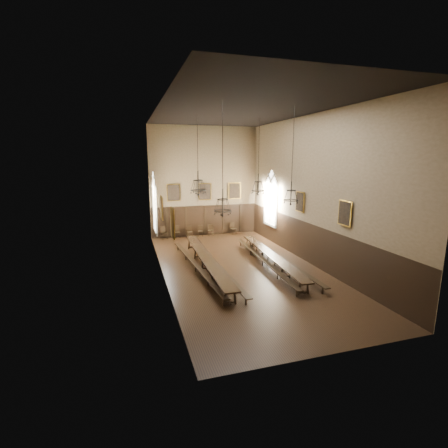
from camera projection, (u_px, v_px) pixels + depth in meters
name	position (u px, v px, depth m)	size (l,w,h in m)	color
floor	(240.00, 269.00, 19.30)	(9.00, 18.00, 0.02)	black
ceiling	(242.00, 110.00, 17.48)	(9.00, 18.00, 0.02)	black
wall_back	(204.00, 182.00, 26.84)	(9.00, 0.02, 9.00)	#7C684C
wall_front	(339.00, 223.00, 9.93)	(9.00, 0.02, 9.00)	#7C684C
wall_left	(160.00, 196.00, 17.12)	(0.02, 18.00, 9.00)	#7C684C
wall_right	(311.00, 191.00, 19.66)	(0.02, 18.00, 9.00)	#7C684C
wainscot_panelling	(240.00, 248.00, 19.04)	(9.00, 18.00, 2.50)	black
table_left	(207.00, 264.00, 18.90)	(0.95, 10.55, 0.82)	black
table_right	(271.00, 260.00, 19.66)	(1.30, 9.62, 0.75)	black
bench_left_outer	(196.00, 267.00, 18.70)	(0.98, 10.18, 0.46)	black
bench_left_inner	(214.00, 265.00, 19.02)	(0.61, 10.68, 0.48)	black
bench_right_inner	(262.00, 261.00, 19.73)	(0.79, 10.03, 0.45)	black
bench_right_outer	(279.00, 259.00, 20.06)	(0.33, 10.32, 0.46)	black
chair_0	(164.00, 235.00, 26.21)	(0.59, 0.59, 1.04)	black
chair_1	(177.00, 234.00, 26.60)	(0.47, 0.47, 1.00)	black
chair_2	(190.00, 234.00, 26.84)	(0.42, 0.42, 0.92)	black
chair_3	(200.00, 233.00, 27.18)	(0.47, 0.47, 0.90)	black
chair_4	(211.00, 232.00, 27.36)	(0.52, 0.52, 0.94)	black
chair_6	(233.00, 230.00, 27.98)	(0.52, 0.52, 0.99)	black
chandelier_back_left	(198.00, 186.00, 19.64)	(0.95, 0.95, 4.64)	black
chandelier_back_right	(258.00, 186.00, 21.80)	(0.93, 0.93, 4.89)	black
chandelier_front_left	(223.00, 203.00, 15.32)	(0.84, 0.84, 5.15)	black
chandelier_front_right	(291.00, 194.00, 17.01)	(0.80, 0.80, 4.87)	black
portrait_back_0	(174.00, 193.00, 26.15)	(1.10, 0.12, 1.40)	#AC8129
portrait_back_1	(205.00, 192.00, 26.88)	(1.10, 0.12, 1.40)	#AC8129
portrait_back_2	(235.00, 191.00, 27.61)	(1.10, 0.12, 1.40)	#AC8129
portrait_left_0	(162.00, 208.00, 18.26)	(0.12, 1.00, 1.30)	#AC8129
portrait_left_1	(173.00, 223.00, 14.03)	(0.12, 1.00, 1.30)	#AC8129
portrait_right_0	(300.00, 202.00, 20.72)	(0.12, 1.00, 1.30)	#AC8129
portrait_right_1	(345.00, 213.00, 16.50)	(0.12, 1.00, 1.30)	#AC8129
window_right	(271.00, 198.00, 25.02)	(0.20, 2.20, 4.60)	white
window_left	(154.00, 203.00, 22.53)	(0.20, 2.20, 4.60)	white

